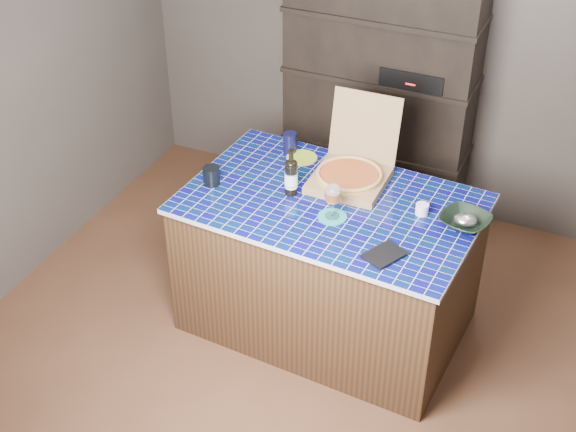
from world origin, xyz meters
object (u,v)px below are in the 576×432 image
at_px(bowl, 465,221).
at_px(dvd_case, 385,255).
at_px(wine_glass, 333,195).
at_px(pizza_box, 351,172).
at_px(mead_bottle, 291,177).
at_px(kitchen_island, 329,264).

bearing_deg(bowl, dvd_case, -126.00).
height_order(dvd_case, bowl, bowl).
bearing_deg(bowl, wine_glass, -162.54).
relative_size(pizza_box, mead_bottle, 1.77).
bearing_deg(bowl, kitchen_island, -174.36).
xyz_separation_m(pizza_box, bowl, (0.68, -0.16, -0.03)).
distance_m(mead_bottle, dvd_case, 0.72).
bearing_deg(wine_glass, kitchen_island, 114.07).
distance_m(pizza_box, dvd_case, 0.68).
bearing_deg(kitchen_island, wine_glass, -62.09).
relative_size(kitchen_island, mead_bottle, 5.90).
distance_m(pizza_box, mead_bottle, 0.35).
height_order(kitchen_island, bowl, bowl).
bearing_deg(mead_bottle, kitchen_island, 3.68).
relative_size(dvd_case, bowl, 0.79).
bearing_deg(dvd_case, wine_glass, 176.18).
relative_size(mead_bottle, wine_glass, 1.38).
relative_size(mead_bottle, dvd_case, 1.40).
bearing_deg(pizza_box, kitchen_island, -96.93).
bearing_deg(wine_glass, mead_bottle, 157.39).
bearing_deg(dvd_case, pizza_box, 150.35).
relative_size(pizza_box, bowl, 1.96).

